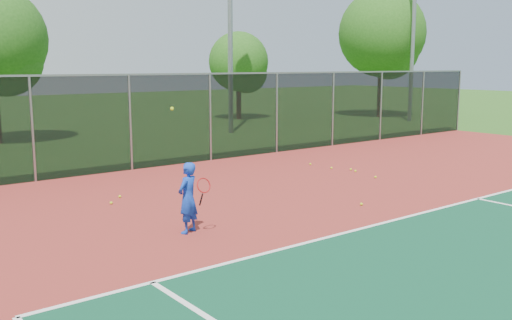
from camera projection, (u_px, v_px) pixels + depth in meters
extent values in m
cube|color=maroon|center=(469.00, 221.00, 12.18)|extent=(30.00, 20.00, 0.02)
cube|color=white|center=(478.00, 199.00, 14.17)|extent=(22.00, 0.10, 0.00)
cube|color=black|center=(210.00, 117.00, 19.72)|extent=(30.00, 0.04, 3.00)
cube|color=gray|center=(210.00, 74.00, 19.47)|extent=(30.00, 0.06, 0.06)
imported|color=blue|center=(188.00, 198.00, 11.23)|extent=(0.61, 0.53, 1.42)
cylinder|color=black|center=(201.00, 200.00, 11.12)|extent=(0.03, 0.15, 0.27)
torus|color=#A51414|center=(204.00, 185.00, 11.00)|extent=(0.30, 0.13, 0.29)
sphere|color=#C0E11A|center=(172.00, 109.00, 10.86)|extent=(0.07, 0.07, 0.07)
sphere|color=#C0E11A|center=(120.00, 196.00, 14.30)|extent=(0.07, 0.07, 0.07)
sphere|color=#C0E11A|center=(310.00, 164.00, 18.97)|extent=(0.07, 0.07, 0.07)
sphere|color=#C0E11A|center=(351.00, 169.00, 18.01)|extent=(0.07, 0.07, 0.07)
sphere|color=#C0E11A|center=(361.00, 204.00, 13.51)|extent=(0.07, 0.07, 0.07)
sphere|color=#C0E11A|center=(355.00, 171.00, 17.72)|extent=(0.07, 0.07, 0.07)
sphere|color=#C0E11A|center=(111.00, 203.00, 13.63)|extent=(0.07, 0.07, 0.07)
sphere|color=#C0E11A|center=(375.00, 177.00, 16.76)|extent=(0.07, 0.07, 0.07)
sphere|color=#C0E11A|center=(331.00, 168.00, 18.24)|extent=(0.07, 0.07, 0.07)
cylinder|color=gray|center=(230.00, 1.00, 27.07)|extent=(0.24, 0.24, 12.60)
cylinder|color=gray|center=(414.00, 13.00, 32.98)|extent=(0.24, 0.24, 12.60)
sphere|color=#205115|center=(5.00, 59.00, 23.76)|extent=(3.12, 3.12, 3.12)
cylinder|color=#341F13|center=(239.00, 103.00, 35.09)|extent=(0.30, 0.30, 2.04)
sphere|color=#205115|center=(239.00, 62.00, 34.67)|extent=(3.63, 3.63, 3.63)
sphere|color=#205115|center=(247.00, 73.00, 34.79)|extent=(2.49, 2.49, 2.49)
cylinder|color=#341F13|center=(380.00, 93.00, 36.42)|extent=(0.30, 0.30, 3.06)
sphere|color=#205115|center=(382.00, 33.00, 35.80)|extent=(5.45, 5.45, 5.45)
sphere|color=#205115|center=(389.00, 50.00, 35.98)|extent=(3.75, 3.75, 3.75)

